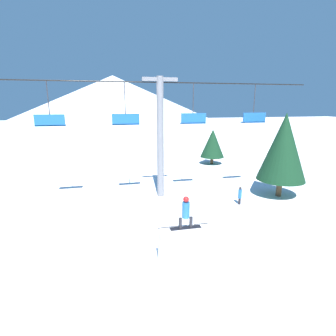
% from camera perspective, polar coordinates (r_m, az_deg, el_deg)
% --- Properties ---
extents(ground_plane, '(220.00, 220.00, 0.00)m').
position_cam_1_polar(ground_plane, '(10.17, 2.43, -26.70)').
color(ground_plane, white).
extents(mountain_ridge, '(70.78, 70.78, 15.23)m').
position_cam_1_polar(mountain_ridge, '(89.27, -11.77, 14.24)').
color(mountain_ridge, silver).
rests_on(mountain_ridge, ground_plane).
extents(snow_ramp, '(2.26, 3.86, 1.54)m').
position_cam_1_polar(snow_ramp, '(10.30, 6.48, -20.74)').
color(snow_ramp, white).
rests_on(snow_ramp, ground_plane).
extents(snowboarder, '(1.33, 0.31, 1.40)m').
position_cam_1_polar(snowboarder, '(10.95, 3.90, -9.59)').
color(snowboarder, black).
rests_on(snowboarder, snow_ramp).
extents(chairlift, '(22.12, 0.48, 8.38)m').
position_cam_1_polar(chairlift, '(18.32, -1.69, 8.48)').
color(chairlift, slate).
rests_on(chairlift, ground_plane).
extents(pine_tree_near, '(3.36, 3.36, 6.02)m').
position_cam_1_polar(pine_tree_near, '(20.14, 23.83, 4.17)').
color(pine_tree_near, '#4C3823').
rests_on(pine_tree_near, ground_plane).
extents(pine_tree_far, '(2.62, 2.62, 3.90)m').
position_cam_1_polar(pine_tree_far, '(29.39, 9.67, 5.34)').
color(pine_tree_far, '#4C3823').
rests_on(pine_tree_far, ground_plane).
extents(distant_skier, '(0.24, 0.24, 1.23)m').
position_cam_1_polar(distant_skier, '(18.23, 15.38, -5.67)').
color(distant_skier, black).
rests_on(distant_skier, ground_plane).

